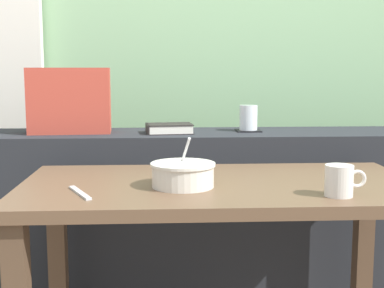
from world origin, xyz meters
TOP-DOWN VIEW (x-y plane):
  - dark_console_ledge at (0.00, 0.55)m, footprint 2.80×0.36m
  - breakfast_table at (0.00, -0.02)m, footprint 1.20×0.62m
  - coaster_square at (0.18, 0.57)m, footprint 0.10×0.10m
  - juice_glass at (0.18, 0.57)m, footprint 0.07×0.07m
  - closed_book at (-0.15, 0.52)m, footprint 0.19×0.15m
  - throw_pillow at (-0.54, 0.55)m, footprint 0.33×0.16m
  - soup_bowl at (-0.12, -0.08)m, footprint 0.19×0.19m
  - fork_utensil at (-0.40, -0.15)m, footprint 0.09×0.16m
  - ceramic_mug at (0.30, -0.22)m, footprint 0.11×0.08m

SIDE VIEW (x-z plane):
  - dark_console_ledge at x=0.00m, z-range 0.00..0.78m
  - breakfast_table at x=0.00m, z-range 0.24..0.94m
  - fork_utensil at x=-0.40m, z-range 0.70..0.70m
  - soup_bowl at x=-0.12m, z-range 0.66..0.81m
  - ceramic_mug at x=0.30m, z-range 0.70..0.78m
  - coaster_square at x=0.18m, z-range 0.78..0.79m
  - closed_book at x=-0.15m, z-range 0.78..0.82m
  - juice_glass at x=0.18m, z-range 0.78..0.89m
  - throw_pillow at x=-0.54m, z-range 0.78..1.04m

